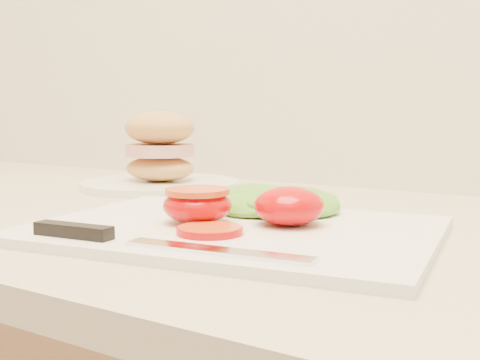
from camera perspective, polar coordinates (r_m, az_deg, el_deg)
The scene contains 8 objects.
cutting_board at distance 0.61m, azimuth -0.51°, elevation -4.78°, with size 0.39×0.28×0.01m, color white.
tomato_half_dome at distance 0.61m, azimuth 4.68°, elevation -2.46°, with size 0.07×0.07×0.04m, color #C90400.
tomato_half_cut at distance 0.62m, azimuth -4.06°, elevation -2.27°, with size 0.07×0.07×0.04m.
tomato_slice_0 at distance 0.57m, azimuth -2.89°, elevation -4.78°, with size 0.06×0.06×0.01m, color orange.
lettuce_leaf_0 at distance 0.68m, azimuth 1.10°, elevation -1.97°, with size 0.14×0.09×0.03m, color #62B32F.
lettuce_leaf_1 at distance 0.67m, azimuth 5.14°, elevation -2.16°, with size 0.12×0.08×0.03m, color #62B32F.
knife at distance 0.54m, azimuth -10.77°, elevation -5.42°, with size 0.27×0.06×0.01m.
sandwich_plate at distance 0.97m, azimuth -7.61°, elevation 1.85°, with size 0.25×0.25×0.12m.
Camera 1 is at (-0.28, 1.09, 1.06)m, focal length 45.00 mm.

